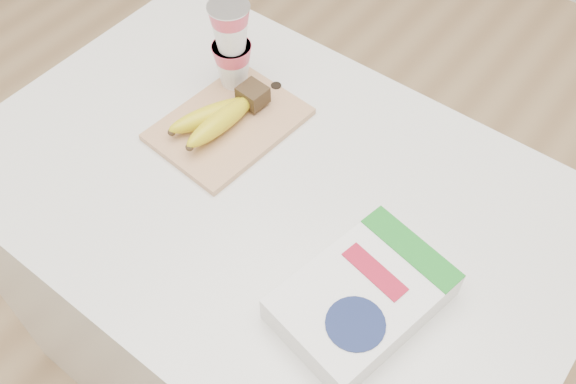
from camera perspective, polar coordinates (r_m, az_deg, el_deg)
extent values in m
plane|color=tan|center=(1.76, -0.98, -15.49)|extent=(4.00, 4.00, 0.00)
cube|color=silver|center=(1.40, -1.20, -9.49)|extent=(1.05, 0.70, 0.79)
cube|color=tan|center=(1.16, -5.27, 6.03)|extent=(0.21, 0.27, 0.01)
cube|color=#382816|center=(1.17, -3.15, 8.61)|extent=(0.05, 0.05, 0.03)
ellipsoid|color=gold|center=(1.15, -6.77, 6.83)|extent=(0.09, 0.17, 0.05)
sphere|color=#382816|center=(1.13, -10.30, 5.26)|extent=(0.01, 0.01, 0.01)
ellipsoid|color=gold|center=(1.13, -5.95, 6.30)|extent=(0.04, 0.17, 0.05)
sphere|color=#382816|center=(1.09, -8.75, 3.95)|extent=(0.01, 0.01, 0.01)
cylinder|color=silver|center=(1.12, -5.33, 16.08)|extent=(0.07, 0.07, 0.00)
cube|color=white|center=(0.94, 6.60, -9.28)|extent=(0.21, 0.27, 0.05)
cube|color=#1A7821|center=(0.96, 10.94, -4.90)|extent=(0.17, 0.07, 0.00)
cylinder|color=#131D47|center=(0.89, 6.02, -11.57)|extent=(0.10, 0.10, 0.00)
cube|color=maroon|center=(0.93, 7.71, -7.03)|extent=(0.11, 0.05, 0.00)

